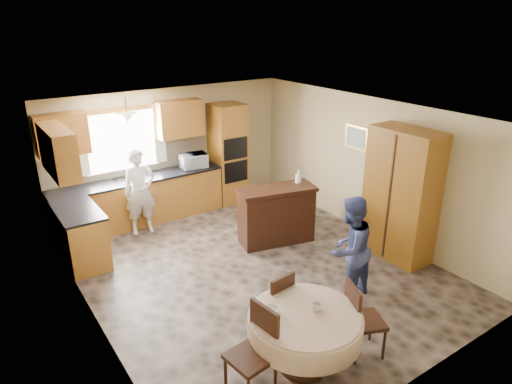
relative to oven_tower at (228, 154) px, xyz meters
The scene contains 36 objects.
floor 3.11m from the oven_tower, 113.15° to the right, with size 5.00×6.00×0.01m, color #705B4E.
ceiling 3.26m from the oven_tower, 113.15° to the right, with size 5.00×6.00×0.01m, color white.
wall_back 1.21m from the oven_tower, 164.91° to the left, with size 5.00×0.02×2.50m, color tan.
wall_front 5.81m from the oven_tower, 101.43° to the right, with size 5.00×0.02×2.50m, color tan.
wall_left 4.54m from the oven_tower, 143.61° to the right, with size 0.02×6.00×2.50m, color tan.
wall_right 3.02m from the oven_tower, 63.35° to the right, with size 0.02×6.00×2.50m, color tan.
window 2.24m from the oven_tower, behind, with size 1.40×0.03×1.10m, color white.
curtain_left 2.97m from the oven_tower, behind, with size 0.22×0.02×1.15m, color white.
curtain_right 1.54m from the oven_tower, behind, with size 0.22×0.02×1.15m, color white.
base_cab_back 2.09m from the oven_tower, behind, with size 3.30×0.60×0.88m, color #C07C33.
counter_back 2.01m from the oven_tower, behind, with size 3.30×0.64×0.04m, color black.
base_cab_left 3.52m from the oven_tower, 165.12° to the right, with size 0.60×1.20×0.88m, color #C07C33.
counter_left 3.47m from the oven_tower, 165.12° to the right, with size 0.64×1.20×0.04m, color black.
backsplash 2.03m from the oven_tower, behind, with size 3.30×0.02×0.55m, color #C2B088.
wall_cab_left 3.31m from the oven_tower, behind, with size 0.85×0.33×0.72m, color #A9702A.
wall_cab_right 1.32m from the oven_tower, behind, with size 0.90×0.33×0.72m, color #A9702A.
wall_cab_side 3.70m from the oven_tower, 165.67° to the right, with size 0.33×1.20×0.72m, color #A9702A.
oven_tower is the anchor object (origin of this frame).
oven_upper 0.37m from the oven_tower, 90.00° to the right, with size 0.56×0.01×0.45m, color black.
oven_lower 0.44m from the oven_tower, 90.00° to the right, with size 0.56×0.01×0.45m, color black.
pendant 2.40m from the oven_tower, behind, with size 0.36×0.36×0.18m, color beige.
sideboard 2.23m from the oven_tower, 98.12° to the right, with size 1.35×0.56×0.96m, color #3C1F10.
space_heater 1.95m from the oven_tower, 77.37° to the right, with size 0.42×0.29×0.57m, color black.
cupboard 3.81m from the oven_tower, 73.68° to the right, with size 0.57×1.14×2.18m, color #C07C33.
dining_table 5.22m from the oven_tower, 111.71° to the right, with size 1.29×1.29×0.73m.
chair_left 5.46m from the oven_tower, 118.12° to the right, with size 0.49×0.49×1.02m.
chair_back 4.62m from the oven_tower, 113.75° to the right, with size 0.44×0.44×0.91m.
chair_right 5.19m from the oven_tower, 103.83° to the right, with size 0.54×0.54×0.95m.
framed_picture 2.79m from the oven_tower, 60.92° to the right, with size 0.06×0.54×0.44m.
microwave 0.84m from the oven_tower, behind, with size 0.52×0.35×0.29m, color silver.
person_sink 2.19m from the oven_tower, 169.03° to the right, with size 0.59×0.39×1.61m, color silver.
person_dining 4.12m from the oven_tower, 96.84° to the right, with size 0.75×0.58×1.54m, color navy.
bowl_sideboard 2.19m from the oven_tower, 103.28° to the right, with size 0.23×0.23×0.06m, color #B2B2B2.
bottle_sideboard 2.14m from the oven_tower, 85.47° to the right, with size 0.11×0.11×0.29m, color silver.
cup_table 5.17m from the oven_tower, 110.13° to the right, with size 0.11×0.11×0.09m, color #B2B2B2.
bowl_table 5.11m from the oven_tower, 115.79° to the right, with size 0.18×0.18×0.06m, color #B2B2B2.
Camera 1 is at (-3.60, -5.30, 3.84)m, focal length 32.00 mm.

